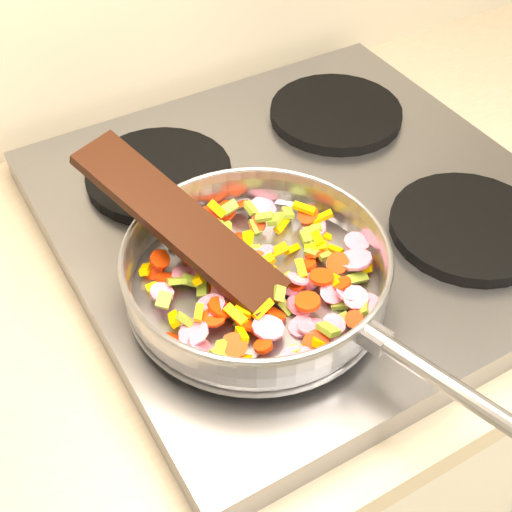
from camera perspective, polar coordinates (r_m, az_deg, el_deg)
cooktop at (r=0.92m, az=4.07°, el=3.20°), size 0.60×0.60×0.04m
grate_fl at (r=0.76m, az=1.10°, el=-4.89°), size 0.19×0.19×0.02m
grate_fr at (r=0.89m, az=16.67°, el=2.25°), size 0.19×0.19×0.02m
grate_bl at (r=0.94m, az=-7.76°, el=6.49°), size 0.19×0.19×0.02m
grate_br at (r=1.05m, az=6.41°, el=11.29°), size 0.19×0.19×0.02m
saute_pan at (r=0.75m, az=0.14°, el=-1.13°), size 0.32×0.48×0.06m
vegetable_heap at (r=0.77m, az=0.19°, el=-1.40°), size 0.27×0.27×0.05m
wooden_spatula at (r=0.76m, az=-6.18°, el=2.78°), size 0.15×0.26×0.10m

